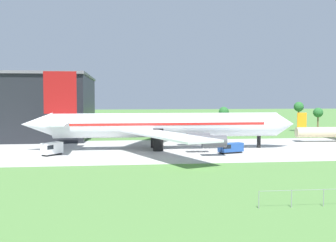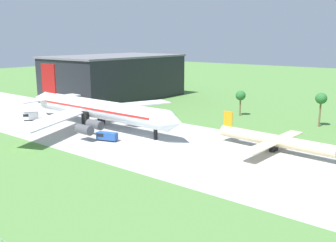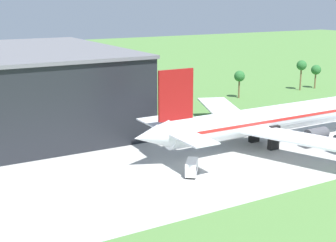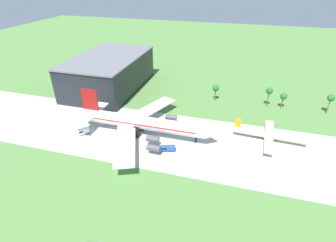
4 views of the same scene
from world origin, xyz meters
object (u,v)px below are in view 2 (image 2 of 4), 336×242
regional_aircraft (274,140)px  baggage_tug (30,116)px  jet_airliner (96,109)px  terminal_building (115,77)px  catering_van (107,136)px

regional_aircraft → baggage_tug: (-79.97, -17.90, -1.24)m
jet_airliner → terminal_building: 59.39m
regional_aircraft → catering_van: bearing=-154.1°
jet_airliner → regional_aircraft: (54.42, 10.27, -3.14)m
catering_van → terminal_building: terminal_building is taller
jet_airliner → regional_aircraft: bearing=10.7°
terminal_building → baggage_tug: bearing=-76.4°
jet_airliner → regional_aircraft: 55.47m
jet_airliner → terminal_building: terminal_building is taller
regional_aircraft → baggage_tug: 81.95m
regional_aircraft → terminal_building: (-92.74, 34.92, 7.24)m
regional_aircraft → jet_airliner: bearing=-169.3°
catering_van → baggage_tug: bearing=177.9°
regional_aircraft → catering_van: size_ratio=4.94×
regional_aircraft → catering_van: regional_aircraft is taller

